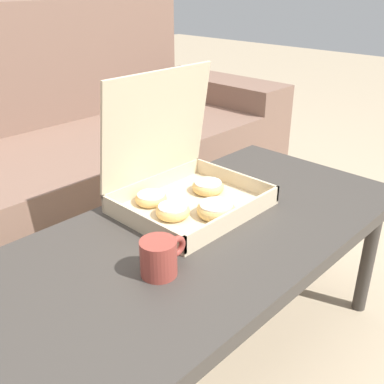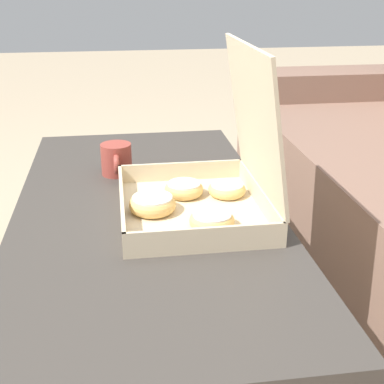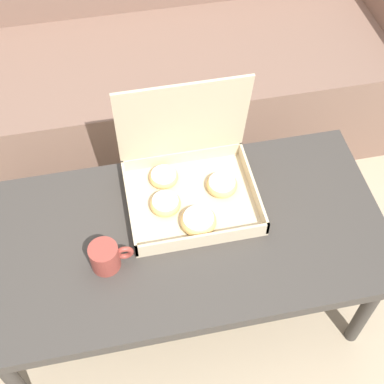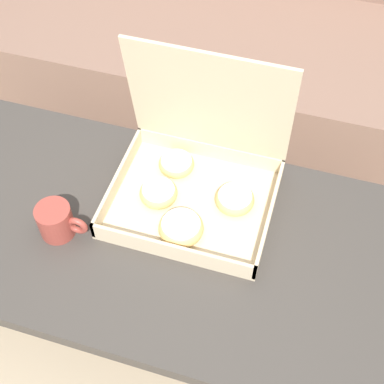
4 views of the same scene
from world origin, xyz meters
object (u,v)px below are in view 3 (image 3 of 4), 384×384
(couch, at_px, (138,59))
(coffee_mug, at_px, (106,257))
(coffee_table, at_px, (181,241))
(pastry_box, at_px, (189,181))

(couch, relative_size, coffee_mug, 20.05)
(couch, distance_m, coffee_table, 0.96)
(coffee_table, relative_size, pastry_box, 3.13)
(couch, xyz_separation_m, coffee_mug, (-0.22, -1.02, 0.17))
(couch, distance_m, pastry_box, 0.85)
(coffee_mug, bearing_deg, coffee_table, 15.73)
(pastry_box, height_order, coffee_mug, pastry_box)
(coffee_table, xyz_separation_m, coffee_mug, (-0.22, -0.06, 0.08))
(coffee_table, relative_size, coffee_mug, 9.92)
(couch, height_order, pastry_box, couch)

